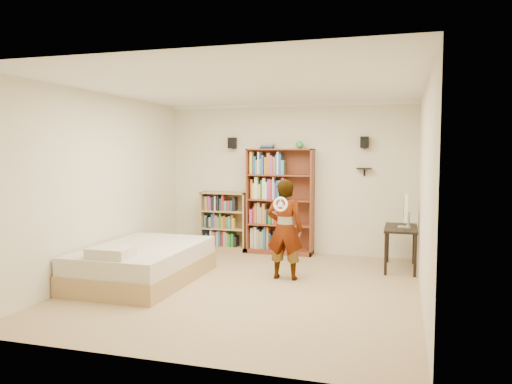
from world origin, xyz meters
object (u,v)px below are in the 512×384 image
Objects in this scene: computer_desk at (401,248)px; person at (285,229)px; daybed at (143,259)px; tall_bookshelf at (280,201)px; low_bookshelf at (224,221)px.

person is at bearing -145.77° from computer_desk.
computer_desk is at bearing -145.50° from person.
daybed is at bearing -153.13° from computer_desk.
low_bookshelf is at bearing 179.39° from tall_bookshelf.
tall_bookshelf is 0.88× the size of daybed.
person reaches higher than daybed.
daybed is (-3.52, -1.78, -0.02)m from computer_desk.
daybed is (-1.42, -2.42, -0.63)m from tall_bookshelf.
tall_bookshelf is 1.93× the size of computer_desk.
person is (1.57, -1.75, 0.18)m from low_bookshelf.
person reaches higher than low_bookshelf.
tall_bookshelf is 1.15m from low_bookshelf.
person reaches higher than computer_desk.
low_bookshelf is at bearing 81.96° from daybed.
person is at bearing -48.10° from low_bookshelf.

